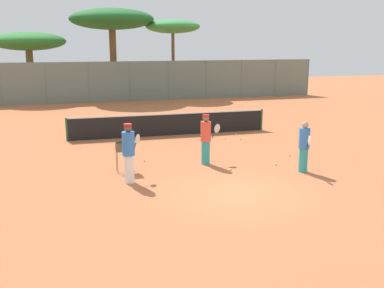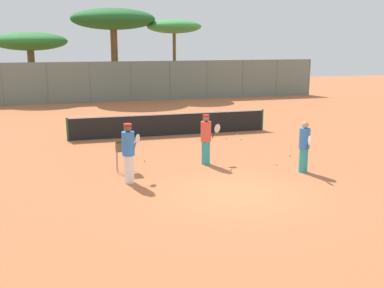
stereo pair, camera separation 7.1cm
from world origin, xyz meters
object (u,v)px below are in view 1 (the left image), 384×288
object	(u,v)px
tennis_net	(170,124)
parked_car	(188,88)
player_white_outfit	(206,139)
player_yellow_shirt	(129,152)
player_red_cap	(304,146)
ball_cart	(124,149)

from	to	relation	value
tennis_net	parked_car	size ratio (longest dim) A/B	2.30
player_white_outfit	player_yellow_shirt	bearing A→B (deg)	-177.27
player_yellow_shirt	parked_car	world-z (taller)	player_yellow_shirt
player_red_cap	ball_cart	xyz separation A→B (m)	(-5.94, 1.72, -0.10)
tennis_net	parked_car	xyz separation A→B (m)	(5.12, 15.23, 0.10)
tennis_net	player_white_outfit	distance (m)	5.44
player_yellow_shirt	ball_cart	xyz separation A→B (m)	(0.01, 1.29, -0.19)
parked_car	player_red_cap	bearing A→B (deg)	-95.34
player_white_outfit	ball_cart	distance (m)	3.02
player_red_cap	ball_cart	size ratio (longest dim) A/B	1.69
player_white_outfit	ball_cart	size ratio (longest dim) A/B	1.75
tennis_net	player_red_cap	distance (m)	7.93
tennis_net	ball_cart	world-z (taller)	tennis_net
player_red_cap	parked_car	world-z (taller)	player_red_cap
player_yellow_shirt	ball_cart	distance (m)	1.30
tennis_net	ball_cart	distance (m)	6.33
ball_cart	player_white_outfit	bearing A→B (deg)	3.52
tennis_net	player_white_outfit	bearing A→B (deg)	-89.12
player_yellow_shirt	parked_car	bearing A→B (deg)	20.11
player_white_outfit	ball_cart	world-z (taller)	player_white_outfit
player_white_outfit	player_red_cap	bearing A→B (deg)	-56.40
player_white_outfit	player_yellow_shirt	size ratio (longest dim) A/B	0.96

